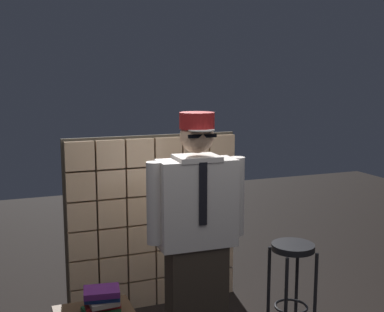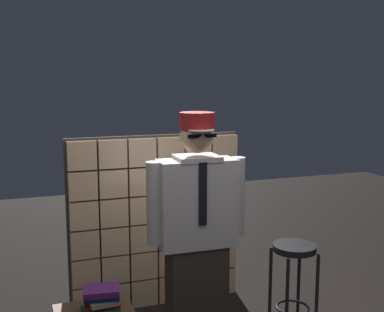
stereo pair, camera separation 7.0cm
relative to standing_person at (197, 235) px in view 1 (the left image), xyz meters
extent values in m
cube|color=#E0B78C|center=(-0.66, 0.99, -0.82)|extent=(0.24, 0.08, 0.24)
cube|color=#E0B78C|center=(-0.40, 0.99, -0.82)|extent=(0.24, 0.08, 0.24)
cube|color=#E0B78C|center=(-0.15, 0.99, -0.82)|extent=(0.24, 0.08, 0.24)
cube|color=#E0B78C|center=(0.11, 0.99, -0.82)|extent=(0.24, 0.08, 0.24)
cube|color=#E0B78C|center=(0.37, 0.99, -0.82)|extent=(0.24, 0.08, 0.24)
cube|color=#E0B78C|center=(0.62, 0.99, -0.82)|extent=(0.24, 0.08, 0.24)
cube|color=#E0B78C|center=(-0.66, 0.99, -0.57)|extent=(0.24, 0.08, 0.24)
cube|color=#E0B78C|center=(-0.40, 0.99, -0.57)|extent=(0.24, 0.08, 0.24)
cube|color=#E0B78C|center=(-0.15, 0.99, -0.57)|extent=(0.24, 0.08, 0.24)
cube|color=#E0B78C|center=(0.11, 0.99, -0.57)|extent=(0.24, 0.08, 0.24)
cube|color=#E0B78C|center=(0.37, 0.99, -0.57)|extent=(0.24, 0.08, 0.24)
cube|color=#E0B78C|center=(0.62, 0.99, -0.57)|extent=(0.24, 0.08, 0.24)
cube|color=#E0B78C|center=(-0.66, 0.99, -0.31)|extent=(0.24, 0.08, 0.24)
cube|color=#E0B78C|center=(-0.40, 0.99, -0.31)|extent=(0.24, 0.08, 0.24)
cube|color=#E0B78C|center=(-0.15, 0.99, -0.31)|extent=(0.24, 0.08, 0.24)
cube|color=#E0B78C|center=(0.11, 0.99, -0.31)|extent=(0.24, 0.08, 0.24)
cube|color=#E0B78C|center=(0.37, 0.99, -0.31)|extent=(0.24, 0.08, 0.24)
cube|color=#E0B78C|center=(0.62, 0.99, -0.31)|extent=(0.24, 0.08, 0.24)
cube|color=#E0B78C|center=(-0.66, 0.99, -0.05)|extent=(0.24, 0.08, 0.24)
cube|color=#E0B78C|center=(-0.40, 0.99, -0.05)|extent=(0.24, 0.08, 0.24)
cube|color=#E0B78C|center=(-0.15, 0.99, -0.05)|extent=(0.24, 0.08, 0.24)
cube|color=#E0B78C|center=(0.11, 0.99, -0.05)|extent=(0.24, 0.08, 0.24)
cube|color=#E0B78C|center=(0.37, 0.99, -0.05)|extent=(0.24, 0.08, 0.24)
cube|color=#E0B78C|center=(0.62, 0.99, -0.05)|extent=(0.24, 0.08, 0.24)
cube|color=#E0B78C|center=(-0.66, 0.99, 0.20)|extent=(0.24, 0.08, 0.24)
cube|color=#E0B78C|center=(-0.40, 0.99, 0.20)|extent=(0.24, 0.08, 0.24)
cube|color=#E0B78C|center=(-0.15, 0.99, 0.20)|extent=(0.24, 0.08, 0.24)
cube|color=#E0B78C|center=(0.11, 0.99, 0.20)|extent=(0.24, 0.08, 0.24)
cube|color=#E0B78C|center=(0.37, 0.99, 0.20)|extent=(0.24, 0.08, 0.24)
cube|color=#E0B78C|center=(0.62, 0.99, 0.20)|extent=(0.24, 0.08, 0.24)
cube|color=#E0B78C|center=(-0.66, 0.99, 0.46)|extent=(0.24, 0.08, 0.24)
cube|color=#E0B78C|center=(-0.40, 0.99, 0.46)|extent=(0.24, 0.08, 0.24)
cube|color=#E0B78C|center=(-0.15, 0.99, 0.46)|extent=(0.24, 0.08, 0.24)
cube|color=#E0B78C|center=(0.11, 0.99, 0.46)|extent=(0.24, 0.08, 0.24)
cube|color=#E0B78C|center=(0.37, 0.99, 0.46)|extent=(0.24, 0.08, 0.24)
cube|color=#E0B78C|center=(0.62, 0.99, 0.46)|extent=(0.24, 0.08, 0.24)
cube|color=#4C4438|center=(-0.02, 1.04, -0.18)|extent=(1.56, 0.02, 1.56)
cube|color=#382D23|center=(0.00, 0.00, -0.51)|extent=(0.42, 0.22, 0.87)
cube|color=silver|center=(0.00, 0.00, 0.23)|extent=(0.55, 0.25, 0.62)
cube|color=black|center=(0.00, -0.12, 0.33)|extent=(0.06, 0.01, 0.43)
cube|color=silver|center=(0.00, 0.00, 0.55)|extent=(0.31, 0.26, 0.04)
sphere|color=tan|center=(0.00, 0.00, 0.71)|extent=(0.24, 0.24, 0.24)
ellipsoid|color=black|center=(0.00, -0.05, 0.66)|extent=(0.16, 0.09, 0.11)
cube|color=black|center=(0.00, -0.11, 0.72)|extent=(0.20, 0.02, 0.02)
cylinder|color=white|center=(0.00, -0.09, 0.76)|extent=(0.18, 0.18, 0.01)
cylinder|color=maroon|center=(0.00, 0.00, 0.81)|extent=(0.24, 0.24, 0.11)
cylinder|color=silver|center=(0.30, -0.01, 0.26)|extent=(0.11, 0.11, 0.57)
cylinder|color=silver|center=(-0.30, 0.01, 0.26)|extent=(0.11, 0.11, 0.57)
cylinder|color=black|center=(0.85, 0.09, -0.22)|extent=(0.34, 0.34, 0.05)
torus|color=black|center=(0.85, 0.09, -0.72)|extent=(0.27, 0.27, 0.02)
cylinder|color=black|center=(0.72, -0.05, -0.60)|extent=(0.03, 0.03, 0.70)
cylinder|color=black|center=(0.98, -0.05, -0.60)|extent=(0.03, 0.03, 0.70)
cylinder|color=black|center=(0.72, 0.22, -0.60)|extent=(0.03, 0.03, 0.70)
cylinder|color=black|center=(0.98, 0.22, -0.60)|extent=(0.03, 0.03, 0.70)
cube|color=#1E592D|center=(-0.69, 0.01, -0.44)|extent=(0.25, 0.21, 0.03)
cube|color=maroon|center=(-0.68, 0.01, -0.41)|extent=(0.23, 0.14, 0.03)
cube|color=gray|center=(-0.67, -0.02, -0.38)|extent=(0.20, 0.15, 0.03)
cube|color=navy|center=(-0.68, 0.00, -0.35)|extent=(0.26, 0.19, 0.04)
cube|color=#591E66|center=(-0.68, 0.00, -0.31)|extent=(0.26, 0.21, 0.04)
camera|label=1|loc=(-1.23, -3.14, 1.11)|focal=46.53mm
camera|label=2|loc=(-1.17, -3.16, 1.11)|focal=46.53mm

